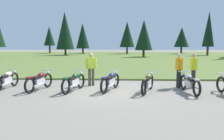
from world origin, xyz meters
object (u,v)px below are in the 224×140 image
object	(u,v)px
motorcycle_british_green	(74,81)
motorcycle_navy	(111,81)
motorcycle_cream	(7,80)
motorcycle_olive	(148,82)
rider_with_back_turned	(179,68)
motorcycle_silver	(190,83)
rider_in_hivis_vest	(91,67)
rider_near_row_end	(194,68)
motorcycle_maroon	(39,81)

from	to	relation	value
motorcycle_british_green	motorcycle_navy	size ratio (longest dim) A/B	1.02
motorcycle_cream	motorcycle_olive	distance (m)	6.57
motorcycle_olive	rider_with_back_turned	distance (m)	1.97
motorcycle_cream	motorcycle_silver	world-z (taller)	same
motorcycle_olive	rider_in_hivis_vest	xyz separation A→B (m)	(-2.69, 1.42, 0.51)
rider_in_hivis_vest	rider_with_back_turned	xyz separation A→B (m)	(4.29, -0.40, 0.00)
motorcycle_olive	rider_near_row_end	world-z (taller)	rider_near_row_end
motorcycle_navy	rider_in_hivis_vest	distance (m)	1.64
motorcycle_navy	rider_near_row_end	bearing A→B (deg)	11.55
motorcycle_maroon	rider_near_row_end	size ratio (longest dim) A/B	1.24
rider_in_hivis_vest	motorcycle_maroon	bearing A→B (deg)	-151.12
motorcycle_maroon	rider_with_back_turned	xyz separation A→B (m)	(6.50, 0.82, 0.51)
rider_in_hivis_vest	rider_with_back_turned	size ratio (longest dim) A/B	1.00
motorcycle_british_green	motorcycle_maroon	bearing A→B (deg)	175.27
motorcycle_british_green	rider_near_row_end	bearing A→B (deg)	10.17
motorcycle_maroon	motorcycle_navy	xyz separation A→B (m)	(3.25, 0.06, 0.00)
motorcycle_silver	rider_in_hivis_vest	size ratio (longest dim) A/B	1.26
motorcycle_olive	motorcycle_silver	world-z (taller)	same
motorcycle_cream	motorcycle_olive	bearing A→B (deg)	-3.68
motorcycle_cream	motorcycle_navy	distance (m)	4.91
motorcycle_navy	rider_with_back_turned	bearing A→B (deg)	13.19
motorcycle_silver	rider_with_back_turned	xyz separation A→B (m)	(-0.19, 1.09, 0.51)
motorcycle_maroon	rider_in_hivis_vest	world-z (taller)	rider_in_hivis_vest
rider_near_row_end	rider_in_hivis_vest	bearing A→B (deg)	175.96
motorcycle_maroon	motorcycle_british_green	xyz separation A→B (m)	(1.62, -0.13, 0.00)
motorcycle_olive	rider_with_back_turned	bearing A→B (deg)	32.61
motorcycle_british_green	rider_with_back_turned	world-z (taller)	rider_with_back_turned
motorcycle_maroon	motorcycle_navy	bearing A→B (deg)	1.05
motorcycle_maroon	rider_in_hivis_vest	size ratio (longest dim) A/B	1.24
rider_with_back_turned	rider_near_row_end	xyz separation A→B (m)	(0.71, 0.05, 0.00)
motorcycle_navy	motorcycle_olive	distance (m)	1.67
motorcycle_cream	motorcycle_olive	world-z (taller)	same
motorcycle_silver	rider_near_row_end	distance (m)	1.35
motorcycle_silver	motorcycle_olive	bearing A→B (deg)	177.99
motorcycle_silver	rider_near_row_end	bearing A→B (deg)	65.26
rider_in_hivis_vest	rider_near_row_end	bearing A→B (deg)	-4.04
motorcycle_navy	rider_near_row_end	distance (m)	4.07
motorcycle_british_green	rider_in_hivis_vest	world-z (taller)	rider_in_hivis_vest
motorcycle_silver	rider_near_row_end	xyz separation A→B (m)	(0.52, 1.13, 0.51)
motorcycle_maroon	rider_with_back_turned	size ratio (longest dim) A/B	1.24
motorcycle_navy	motorcycle_silver	world-z (taller)	same
motorcycle_navy	rider_near_row_end	xyz separation A→B (m)	(3.96, 0.81, 0.51)
motorcycle_cream	motorcycle_silver	distance (m)	8.36
motorcycle_british_green	motorcycle_silver	distance (m)	5.07
motorcycle_cream	motorcycle_british_green	xyz separation A→B (m)	(3.28, -0.35, 0.00)
motorcycle_silver	rider_with_back_turned	distance (m)	1.21
motorcycle_british_green	rider_near_row_end	world-z (taller)	rider_near_row_end
motorcycle_navy	motorcycle_cream	bearing A→B (deg)	178.14
motorcycle_silver	motorcycle_cream	bearing A→B (deg)	176.68
motorcycle_silver	rider_in_hivis_vest	xyz separation A→B (m)	(-4.48, 1.49, 0.51)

